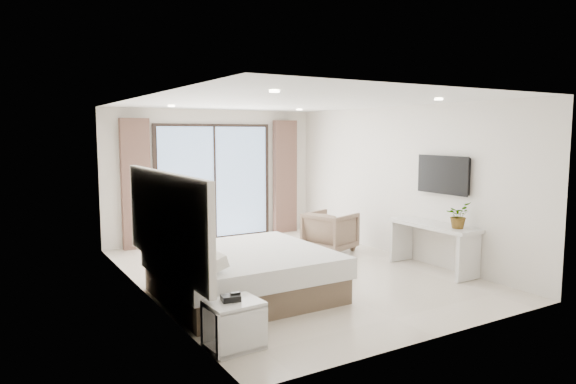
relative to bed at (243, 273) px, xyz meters
name	(u,v)px	position (x,y,z in m)	size (l,w,h in m)	color
ground	(290,272)	(1.20, 0.73, -0.32)	(6.20, 6.20, 0.00)	beige
room_shell	(260,172)	(1.00, 1.38, 1.26)	(4.62, 6.22, 2.72)	silver
bed	(243,273)	(0.00, 0.00, 0.00)	(2.22, 2.11, 0.76)	brown
nightstand	(234,325)	(-0.82, -1.49, -0.07)	(0.57, 0.48, 0.50)	silver
phone	(231,298)	(-0.85, -1.46, 0.21)	(0.19, 0.15, 0.06)	black
console_desk	(433,236)	(3.24, -0.35, 0.24)	(0.50, 1.60, 0.77)	silver
plant	(458,218)	(3.24, -0.85, 0.60)	(0.36, 0.40, 0.31)	#33662D
armchair	(330,230)	(2.59, 1.58, 0.09)	(0.81, 0.75, 0.83)	#7D5E51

